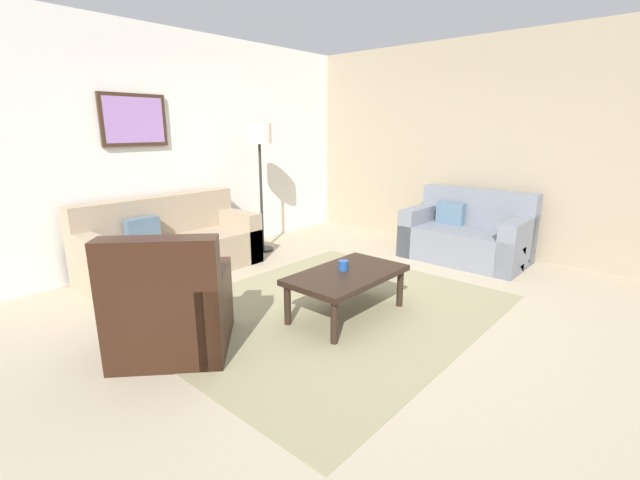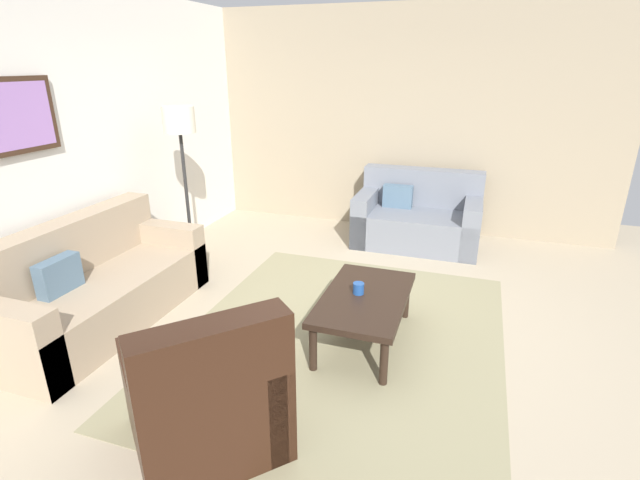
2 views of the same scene
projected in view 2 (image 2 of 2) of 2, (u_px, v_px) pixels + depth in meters
name	position (u px, v px, depth m)	size (l,w,h in m)	color
ground_plane	(341.00, 338.00, 3.87)	(8.00, 8.00, 0.00)	tan
rear_partition	(60.00, 150.00, 4.14)	(6.00, 0.12, 2.80)	silver
stone_feature_panel	(408.00, 122.00, 6.03)	(0.12, 5.20, 2.80)	gray
area_rug	(341.00, 337.00, 3.86)	(3.07, 2.53, 0.01)	gray
couch_main	(92.00, 289.00, 4.03)	(1.97, 0.85, 0.88)	gray
couch_loveseat	(418.00, 219.00, 5.84)	(0.90, 1.47, 0.88)	slate
armchair_leather	(208.00, 405.00, 2.66)	(1.13, 1.13, 0.95)	black
coffee_table	(365.00, 301.00, 3.70)	(1.10, 0.64, 0.41)	black
cup	(358.00, 288.00, 3.70)	(0.09, 0.09, 0.09)	#1E478C
lamp_standing	(181.00, 137.00, 4.79)	(0.32, 0.32, 1.71)	black
framed_artwork	(12.00, 116.00, 3.59)	(0.76, 0.04, 0.58)	#382316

